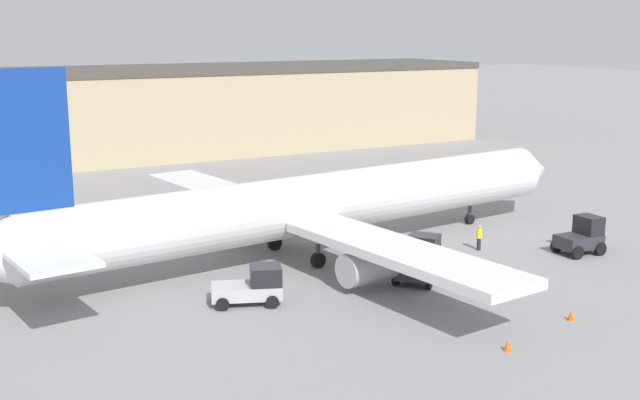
# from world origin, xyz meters

# --- Properties ---
(ground_plane) EXTENTS (400.00, 400.00, 0.00)m
(ground_plane) POSITION_xyz_m (0.00, 0.00, 0.00)
(ground_plane) COLOR gray
(terminal_building) EXTENTS (94.61, 14.53, 9.65)m
(terminal_building) POSITION_xyz_m (-4.87, 43.69, 4.83)
(terminal_building) COLOR tan
(terminal_building) RESTS_ON ground_plane
(airplane) EXTENTS (43.78, 34.90, 11.93)m
(airplane) POSITION_xyz_m (-1.06, -0.13, 3.21)
(airplane) COLOR silver
(airplane) RESTS_ON ground_plane
(ground_crew_worker) EXTENTS (0.36, 0.36, 1.63)m
(ground_crew_worker) POSITION_xyz_m (9.21, -4.11, 0.87)
(ground_crew_worker) COLOR #1E2338
(ground_crew_worker) RESTS_ON ground_plane
(baggage_tug) EXTENTS (2.78, 2.13, 2.33)m
(baggage_tug) POSITION_xyz_m (14.33, -7.76, 1.07)
(baggage_tug) COLOR #2D2D33
(baggage_tug) RESTS_ON ground_plane
(belt_loader_truck) EXTENTS (3.69, 3.54, 2.44)m
(belt_loader_truck) POSITION_xyz_m (2.31, -7.35, 1.15)
(belt_loader_truck) COLOR #2D2D33
(belt_loader_truck) RESTS_ON ground_plane
(pushback_tug) EXTENTS (3.95, 3.07, 1.96)m
(pushback_tug) POSITION_xyz_m (-7.41, -6.43, 0.92)
(pushback_tug) COLOR #B2B2B7
(pushback_tug) RESTS_ON ground_plane
(safety_cone_near) EXTENTS (0.36, 0.36, 0.55)m
(safety_cone_near) POSITION_xyz_m (-0.25, -17.47, 0.28)
(safety_cone_near) COLOR #EF590F
(safety_cone_near) RESTS_ON ground_plane
(safety_cone_far) EXTENTS (0.36, 0.36, 0.55)m
(safety_cone_far) POSITION_xyz_m (4.97, -16.06, 0.28)
(safety_cone_far) COLOR #EF590F
(safety_cone_far) RESTS_ON ground_plane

